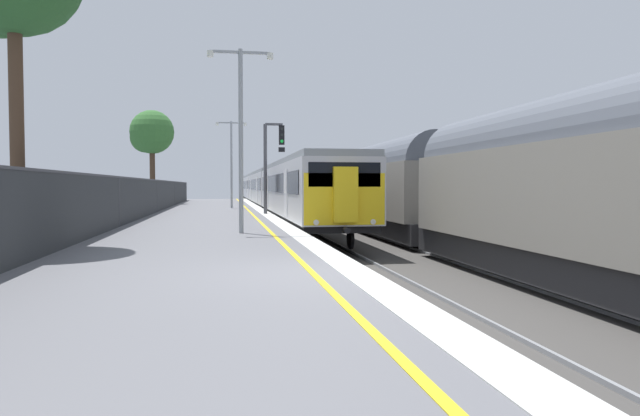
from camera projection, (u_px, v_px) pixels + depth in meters
ground at (481, 303)px, 10.01m from camera, size 17.40×110.00×1.21m
commuter_train_at_platform at (270, 188)px, 47.74m from camera, size 2.83×59.75×3.81m
freight_train_adjacent_track at (387, 186)px, 27.82m from camera, size 2.60×43.60×4.51m
signal_gantry at (271, 157)px, 29.50m from camera, size 1.10×0.24×4.69m
platform_lamp_mid at (241, 125)px, 17.40m from camera, size 2.00×0.20×5.61m
platform_lamp_far at (231, 157)px, 37.12m from camera, size 2.00×0.20×5.65m
background_tree_centre at (150, 134)px, 46.32m from camera, size 3.54×3.54×7.59m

